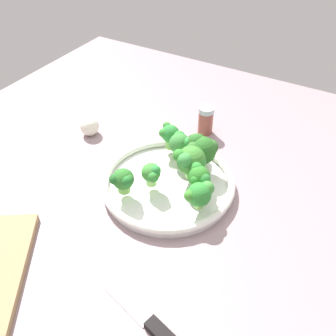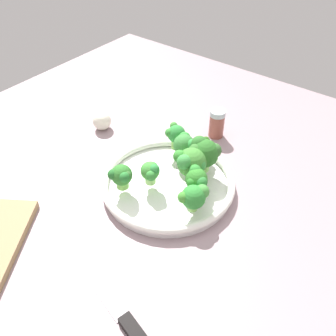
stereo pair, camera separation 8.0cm
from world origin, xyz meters
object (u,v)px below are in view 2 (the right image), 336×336
at_px(broccoli_floret_5, 196,179).
at_px(knife, 124,317).
at_px(bowl, 168,183).
at_px(broccoli_floret_3, 200,145).
at_px(broccoli_floret_4, 194,197).
at_px(broccoli_floret_1, 204,152).
at_px(broccoli_floret_2, 176,135).
at_px(broccoli_floret_0, 185,145).
at_px(broccoli_floret_6, 151,172).
at_px(broccoli_floret_8, 122,176).
at_px(garlic_bulb, 102,121).
at_px(pepper_shaker, 215,123).
at_px(broccoli_floret_7, 191,163).

distance_m(broccoli_floret_5, knife, 0.30).
distance_m(bowl, broccoli_floret_3, 0.12).
bearing_deg(broccoli_floret_4, broccoli_floret_5, 28.12).
xyz_separation_m(broccoli_floret_1, broccoli_floret_2, (0.03, 0.10, -0.01)).
distance_m(broccoli_floret_0, broccoli_floret_6, 0.11).
bearing_deg(broccoli_floret_1, bowl, 149.43).
xyz_separation_m(broccoli_floret_5, broccoli_floret_8, (-0.08, 0.13, -0.01)).
distance_m(broccoli_floret_1, broccoli_floret_8, 0.18).
distance_m(garlic_bulb, pepper_shaker, 0.30).
height_order(bowl, broccoli_floret_3, broccoli_floret_3).
distance_m(broccoli_floret_6, garlic_bulb, 0.29).
relative_size(broccoli_floret_2, pepper_shaker, 0.81).
height_order(broccoli_floret_1, pepper_shaker, broccoli_floret_1).
bearing_deg(broccoli_floret_3, broccoli_floret_8, 159.82).
distance_m(bowl, broccoli_floret_1, 0.10).
xyz_separation_m(broccoli_floret_0, broccoli_floret_3, (0.03, -0.02, -0.01)).
height_order(broccoli_floret_3, broccoli_floret_8, broccoli_floret_8).
bearing_deg(broccoli_floret_5, broccoli_floret_7, 49.77).
relative_size(broccoli_floret_7, knife, 0.29).
bearing_deg(broccoli_floret_6, broccoli_floret_8, 138.74).
bearing_deg(pepper_shaker, bowl, -173.38).
height_order(broccoli_floret_2, broccoli_floret_4, broccoli_floret_2).
bearing_deg(broccoli_floret_2, broccoli_floret_4, -133.27).
relative_size(broccoli_floret_2, broccoli_floret_6, 1.13).
relative_size(broccoli_floret_7, broccoli_floret_8, 1.36).
bearing_deg(knife, broccoli_floret_4, 7.99).
distance_m(bowl, broccoli_floret_0, 0.10).
relative_size(broccoli_floret_3, garlic_bulb, 1.06).
relative_size(broccoli_floret_1, broccoli_floret_7, 1.04).
height_order(broccoli_floret_5, garlic_bulb, broccoli_floret_5).
bearing_deg(knife, broccoli_floret_6, 30.38).
xyz_separation_m(broccoli_floret_0, garlic_bulb, (-0.00, 0.27, -0.04)).
height_order(broccoli_floret_1, broccoli_floret_7, broccoli_floret_1).
distance_m(broccoli_floret_7, knife, 0.33).
xyz_separation_m(broccoli_floret_0, broccoli_floret_5, (-0.08, -0.09, 0.00)).
xyz_separation_m(broccoli_floret_5, pepper_shaker, (0.24, 0.10, -0.03)).
relative_size(broccoli_floret_0, broccoli_floret_7, 0.82).
distance_m(bowl, broccoli_floret_7, 0.08).
height_order(broccoli_floret_7, pepper_shaker, broccoli_floret_7).
distance_m(broccoli_floret_6, broccoli_floret_8, 0.06).
height_order(broccoli_floret_8, pepper_shaker, broccoli_floret_8).
distance_m(broccoli_floret_1, broccoli_floret_7, 0.04).
distance_m(broccoli_floret_3, broccoli_floret_7, 0.09).
relative_size(broccoli_floret_0, broccoli_floret_5, 0.99).
relative_size(broccoli_floret_2, knife, 0.23).
distance_m(broccoli_floret_1, broccoli_floret_5, 0.08).
distance_m(knife, garlic_bulb, 0.55).
bearing_deg(broccoli_floret_6, broccoli_floret_0, -2.26).
bearing_deg(broccoli_floret_2, garlic_bulb, 95.43).
xyz_separation_m(broccoli_floret_4, knife, (-0.24, -0.03, -0.06)).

